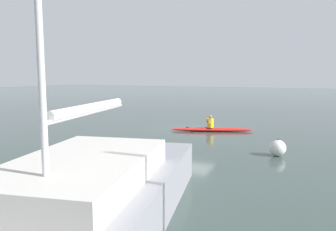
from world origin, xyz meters
name	(u,v)px	position (x,y,z in m)	size (l,w,h in m)	color
ground_plane	(192,130)	(0.00, 0.00, 0.00)	(160.00, 160.00, 0.00)	#384742
kayak	(212,129)	(-1.30, -0.01, 0.12)	(4.96, 2.39, 0.24)	red
kayaker	(210,122)	(-1.18, 0.04, 0.56)	(0.91, 2.29, 0.77)	yellow
sailboat_mid_row	(71,211)	(-2.71, 14.31, 0.72)	(5.52, 11.26, 15.65)	gray
mooring_buoy_red_near	(278,148)	(-5.67, 4.80, 0.35)	(0.70, 0.70, 0.74)	silver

